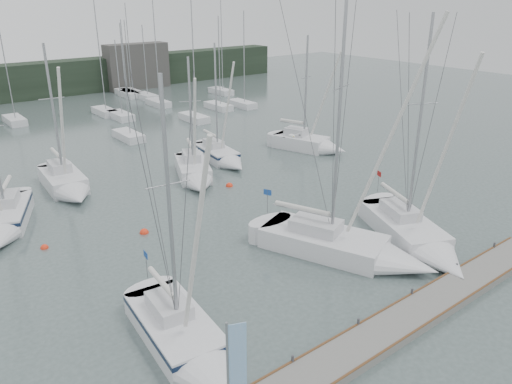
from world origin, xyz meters
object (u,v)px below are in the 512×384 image
sailboat_near_left (190,347)px  sailboat_near_right (420,241)px  sailboat_mid_d (223,157)px  sailboat_near_center (360,251)px  dock_banner (234,368)px  sailboat_mid_b (68,186)px  sailboat_mid_a (4,223)px  sailboat_mid_e (313,145)px  buoy_a (144,233)px  buoy_c (45,248)px  buoy_b (229,186)px  sailboat_mid_c (195,175)px

sailboat_near_left → sailboat_near_right: (15.90, -0.22, -0.00)m
sailboat_near_left → sailboat_mid_d: size_ratio=1.13×
sailboat_near_left → sailboat_mid_d: sailboat_near_left is taller
sailboat_near_left → sailboat_near_center: bearing=11.4°
dock_banner → sailboat_mid_b: bearing=104.8°
sailboat_mid_a → sailboat_mid_e: size_ratio=0.96×
sailboat_near_center → sailboat_mid_b: sailboat_near_center is taller
sailboat_near_left → sailboat_mid_a: size_ratio=1.13×
sailboat_mid_d → sailboat_near_right: bearing=-83.0°
sailboat_mid_e → buoy_a: (-21.24, -6.35, -0.60)m
sailboat_mid_d → buoy_a: sailboat_mid_d is taller
sailboat_mid_b → sailboat_mid_e: (22.72, -3.55, 0.00)m
sailboat_mid_d → buoy_c: bearing=-151.9°
sailboat_mid_b → buoy_b: 12.44m
sailboat_near_right → dock_banner: 17.52m
sailboat_mid_a → buoy_c: (1.28, -3.97, -0.59)m
sailboat_mid_b → sailboat_mid_c: sailboat_mid_b is taller
sailboat_near_left → dock_banner: 5.25m
sailboat_mid_a → sailboat_mid_d: sailboat_mid_d is taller
sailboat_near_left → sailboat_mid_d: (15.92, 20.75, -0.01)m
dock_banner → sailboat_near_right: bearing=36.2°
sailboat_mid_a → sailboat_mid_c: bearing=23.7°
sailboat_mid_d → buoy_b: size_ratio=19.68×
sailboat_mid_c → buoy_a: 9.78m
sailboat_near_right → sailboat_mid_e: size_ratio=1.24×
sailboat_mid_a → sailboat_near_center: bearing=-25.0°
buoy_b → dock_banner: dock_banner is taller
buoy_a → buoy_c: bearing=162.1°
sailboat_mid_d → buoy_a: 14.94m
sailboat_mid_d → sailboat_mid_e: size_ratio=0.96×
buoy_b → buoy_c: buoy_b is taller
buoy_a → dock_banner: (-4.70, -16.57, 3.04)m
sailboat_near_right → sailboat_mid_d: sailboat_near_right is taller
sailboat_mid_d → dock_banner: sailboat_mid_d is taller
sailboat_mid_e → buoy_b: bearing=174.5°
sailboat_mid_c → buoy_a: size_ratio=18.16×
buoy_a → buoy_b: (9.17, 3.48, 0.00)m
dock_banner → buoy_a: bearing=96.0°
sailboat_near_left → buoy_a: bearing=78.4°
sailboat_mid_e → buoy_b: 12.43m
buoy_a → sailboat_near_right: bearing=-45.4°
sailboat_near_left → buoy_b: size_ratio=22.18×
sailboat_near_left → dock_banner: bearing=-95.4°
sailboat_near_right → buoy_a: bearing=158.1°
sailboat_near_right → sailboat_mid_c: (-4.48, 18.35, 0.04)m
sailboat_near_right → sailboat_mid_c: bearing=127.2°
sailboat_near_center → sailboat_near_right: (3.84, -1.38, -0.03)m
sailboat_near_left → buoy_c: 14.02m
sailboat_mid_d → sailboat_near_left: bearing=-120.5°
sailboat_near_right → buoy_c: bearing=165.1°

